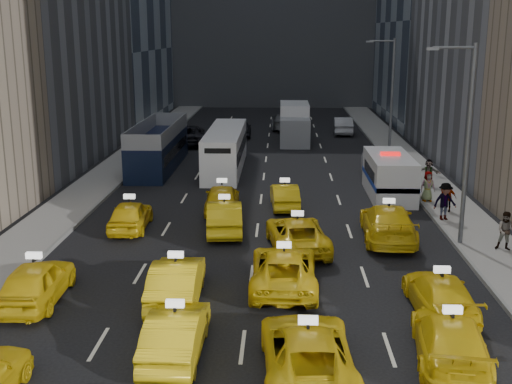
{
  "coord_description": "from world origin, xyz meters",
  "views": [
    {
      "loc": [
        1.12,
        -16.02,
        9.46
      ],
      "look_at": [
        -0.05,
        13.7,
        2.0
      ],
      "focal_mm": 45.0,
      "sensor_mm": 36.0,
      "label": 1
    }
  ],
  "objects_px": {
    "nypd_van": "(389,176)",
    "double_decker": "(158,146)",
    "city_bus": "(225,150)",
    "box_truck": "(294,124)"
  },
  "relations": [
    {
      "from": "nypd_van",
      "to": "double_decker",
      "type": "bearing_deg",
      "value": 155.12
    },
    {
      "from": "nypd_van",
      "to": "box_truck",
      "type": "xyz_separation_m",
      "value": [
        -5.2,
        18.88,
        0.44
      ]
    },
    {
      "from": "nypd_van",
      "to": "city_bus",
      "type": "distance_m",
      "value": 12.46
    },
    {
      "from": "nypd_van",
      "to": "box_truck",
      "type": "distance_m",
      "value": 19.59
    },
    {
      "from": "double_decker",
      "to": "nypd_van",
      "type": "bearing_deg",
      "value": -22.52
    },
    {
      "from": "double_decker",
      "to": "box_truck",
      "type": "xyz_separation_m",
      "value": [
        9.84,
        11.42,
        0.04
      ]
    },
    {
      "from": "nypd_van",
      "to": "city_bus",
      "type": "height_order",
      "value": "city_bus"
    },
    {
      "from": "box_truck",
      "to": "double_decker",
      "type": "bearing_deg",
      "value": -131.39
    },
    {
      "from": "nypd_van",
      "to": "double_decker",
      "type": "xyz_separation_m",
      "value": [
        -15.04,
        7.47,
        0.4
      ]
    },
    {
      "from": "city_bus",
      "to": "box_truck",
      "type": "xyz_separation_m",
      "value": [
        5.04,
        11.81,
        0.22
      ]
    }
  ]
}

